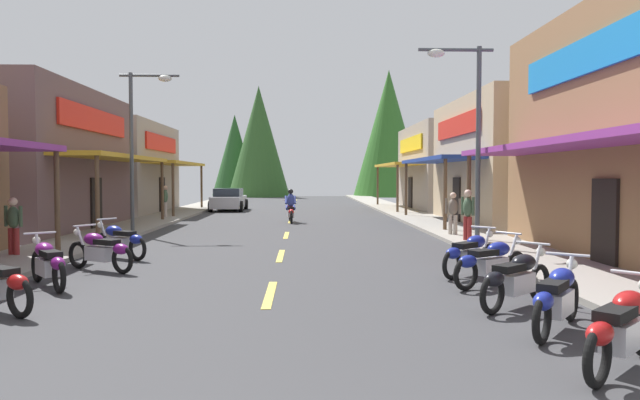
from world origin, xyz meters
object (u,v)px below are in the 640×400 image
(motorcycle_parked_right_4, at_px, (470,253))
(motorcycle_parked_right_3, at_px, (491,262))
(pedestrian_browsing, at_px, (453,212))
(streetlamp_right, at_px, (467,117))
(parked_car_curbside, at_px, (229,200))
(pedestrian_waiting, at_px, (468,212))
(motorcycle_parked_left_2, at_px, (48,263))
(motorcycle_parked_left_3, at_px, (100,250))
(motorcycle_parked_right_1, at_px, (557,297))
(rider_cruising_lead, at_px, (291,209))
(motorcycle_parked_left_4, at_px, (119,240))
(motorcycle_parked_right_0, at_px, (622,327))
(pedestrian_strolling, at_px, (13,224))
(streetlamp_left, at_px, (141,129))
(motorcycle_parked_right_2, at_px, (516,278))
(pedestrian_by_shop, at_px, (165,200))

(motorcycle_parked_right_4, bearing_deg, motorcycle_parked_right_3, -131.01)
(motorcycle_parked_right_4, relative_size, pedestrian_browsing, 1.03)
(streetlamp_right, xyz_separation_m, parked_car_curbside, (-9.37, 19.86, -3.17))
(pedestrian_browsing, height_order, pedestrian_waiting, pedestrian_waiting)
(motorcycle_parked_left_2, relative_size, motorcycle_parked_left_3, 0.94)
(motorcycle_parked_right_1, xyz_separation_m, rider_cruising_lead, (-4.06, 19.01, 0.17))
(motorcycle_parked_left_2, relative_size, motorcycle_parked_left_4, 0.97)
(motorcycle_parked_right_1, relative_size, pedestrian_waiting, 1.01)
(motorcycle_parked_right_0, bearing_deg, rider_cruising_lead, 58.03)
(motorcycle_parked_right_0, relative_size, motorcycle_parked_right_1, 0.94)
(rider_cruising_lead, height_order, pedestrian_browsing, pedestrian_browsing)
(pedestrian_strolling, bearing_deg, motorcycle_parked_right_1, -104.65)
(rider_cruising_lead, bearing_deg, streetlamp_right, -156.44)
(streetlamp_left, height_order, motorcycle_parked_right_0, streetlamp_left)
(motorcycle_parked_left_2, xyz_separation_m, motorcycle_parked_left_4, (0.14, 3.91, 0.00))
(motorcycle_parked_right_0, relative_size, pedestrian_browsing, 1.02)
(rider_cruising_lead, bearing_deg, parked_car_curbside, 19.49)
(streetlamp_right, xyz_separation_m, motorcycle_parked_left_2, (-9.63, -5.30, -3.37))
(parked_car_curbside, bearing_deg, motorcycle_parked_right_0, -164.44)
(motorcycle_parked_left_4, bearing_deg, motorcycle_parked_right_2, -179.48)
(pedestrian_waiting, bearing_deg, rider_cruising_lead, -83.47)
(motorcycle_parked_left_3, height_order, pedestrian_strolling, pedestrian_strolling)
(motorcycle_parked_right_2, relative_size, motorcycle_parked_right_4, 1.03)
(motorcycle_parked_right_2, xyz_separation_m, motorcycle_parked_right_4, (0.14, 3.05, 0.00))
(streetlamp_left, height_order, motorcycle_parked_left_4, streetlamp_left)
(motorcycle_parked_right_2, bearing_deg, streetlamp_right, 40.02)
(streetlamp_right, distance_m, pedestrian_strolling, 12.63)
(motorcycle_parked_right_4, height_order, motorcycle_parked_left_2, same)
(motorcycle_parked_right_0, bearing_deg, pedestrian_by_shop, 71.28)
(pedestrian_by_shop, distance_m, pedestrian_strolling, 13.94)
(motorcycle_parked_right_2, relative_size, pedestrian_by_shop, 1.00)
(motorcycle_parked_right_1, distance_m, motorcycle_parked_left_4, 11.06)
(motorcycle_parked_right_1, bearing_deg, streetlamp_left, 73.11)
(motorcycle_parked_right_0, distance_m, parked_car_curbside, 31.27)
(rider_cruising_lead, xyz_separation_m, pedestrian_by_shop, (-6.32, 2.27, 0.33))
(motorcycle_parked_right_2, bearing_deg, pedestrian_by_shop, 77.29)
(rider_cruising_lead, bearing_deg, streetlamp_left, 132.01)
(pedestrian_by_shop, xyz_separation_m, pedestrian_waiting, (12.12, -10.96, 0.02))
(motorcycle_parked_right_1, bearing_deg, pedestrian_by_shop, 64.31)
(motorcycle_parked_right_0, xyz_separation_m, rider_cruising_lead, (-4.07, 20.59, 0.17))
(streetlamp_left, height_order, motorcycle_parked_right_4, streetlamp_left)
(pedestrian_waiting, xyz_separation_m, parked_car_curbside, (-9.89, 18.27, -0.32))
(motorcycle_parked_right_2, distance_m, rider_cruising_lead, 17.99)
(motorcycle_parked_right_2, xyz_separation_m, pedestrian_waiting, (1.75, 8.84, 0.52))
(streetlamp_left, distance_m, motorcycle_parked_right_4, 13.55)
(streetlamp_left, relative_size, motorcycle_parked_right_3, 3.21)
(motorcycle_parked_right_1, bearing_deg, parked_car_curbside, 54.22)
(streetlamp_left, relative_size, pedestrian_waiting, 3.42)
(streetlamp_left, bearing_deg, motorcycle_parked_right_0, -58.09)
(motorcycle_parked_right_4, bearing_deg, motorcycle_parked_right_1, -134.22)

